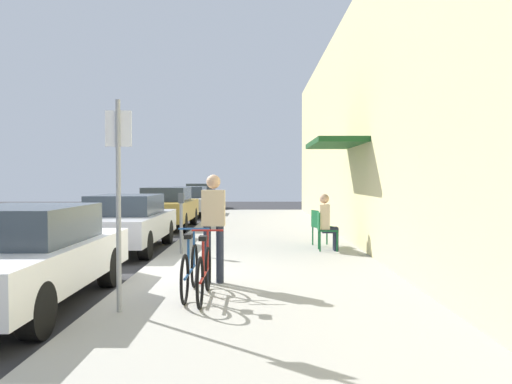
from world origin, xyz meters
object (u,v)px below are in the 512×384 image
Objects in this scene: parked_car_0 at (21,255)px; parked_car_1 at (125,222)px; street_sign at (118,188)px; pedestrian_standing at (213,219)px; parked_car_2 at (166,207)px; bicycle_0 at (204,273)px; parking_meter at (181,218)px; cafe_chair_1 at (319,225)px; parked_car_3 at (188,201)px; parked_car_4 at (200,196)px; seated_patron_0 at (326,220)px; bicycle_1 at (189,270)px; cafe_chair_0 at (323,228)px.

parked_car_0 reaches higher than parked_car_1.
pedestrian_standing is at bearing 59.41° from street_sign.
parked_car_2 reaches higher than bicycle_0.
cafe_chair_1 is (3.19, 1.26, -0.26)m from parking_meter.
parking_meter is 4.36m from bicycle_0.
parked_car_3 is at bearing 112.11° from cafe_chair_1.
parked_car_4 is 3.33× the size of parking_meter.
pedestrian_standing is (2.52, -21.52, 0.36)m from parked_car_4.
seated_patron_0 is at bearing -9.40° from parked_car_1.
bicycle_0 is at bearing -91.90° from pedestrian_standing.
bicycle_1 is at bearing 134.85° from bicycle_0.
parking_meter is 3.31m from pedestrian_standing.
pedestrian_standing reaches higher than parked_car_4.
street_sign reaches higher than cafe_chair_1.
parked_car_4 reaches higher than parked_car_0.
parked_car_1 is 17.10m from parked_car_4.
parked_car_0 is 3.33× the size of parking_meter.
bicycle_1 is (0.71, -4.01, -0.41)m from parking_meter.
street_sign is 2.02× the size of seated_patron_0.
bicycle_0 is (0.93, -4.24, -0.41)m from parking_meter.
parked_car_2 is 5.06× the size of cafe_chair_1.
cafe_chair_1 is at bearing -74.50° from parked_car_4.
pedestrian_standing reaches higher than parked_car_0.
parked_car_1 is at bearing -90.00° from parked_car_4.
parked_car_4 is at bearing 96.68° from pedestrian_standing.
parked_car_2 is 2.59× the size of pedestrian_standing.
cafe_chair_0 is 4.28m from pedestrian_standing.
bicycle_1 is 1.01× the size of pedestrian_standing.
parking_meter is at bearing -39.14° from parked_car_1.
parked_car_0 is 2.28m from bicycle_1.
parked_car_3 is 17.09m from bicycle_1.
bicycle_1 is at bearing -118.96° from cafe_chair_0.
parked_car_1 is 2.57× the size of bicycle_0.
pedestrian_standing is at bearing 22.61° from parked_car_0.
seated_patron_0 reaches higher than cafe_chair_0.
parked_car_3 is 3.33× the size of parking_meter.
street_sign is at bearing -121.68° from seated_patron_0.
parked_car_1 is 11.67m from parked_car_3.
cafe_chair_0 is at bearing -90.23° from cafe_chair_1.
parking_meter reaches higher than cafe_chair_1.
pedestrian_standing is (2.52, -16.09, 0.41)m from parked_car_3.
street_sign reaches higher than bicycle_0.
cafe_chair_0 is at bearing 58.80° from street_sign.
parked_car_3 is 2.57× the size of bicycle_0.
parked_car_1 is 4.87m from seated_patron_0.
parked_car_2 is at bearing 129.69° from cafe_chair_1.
parking_meter reaches higher than parked_car_3.
pedestrian_standing is (2.52, 1.05, 0.41)m from parked_car_0.
street_sign is (1.50, -17.81, 0.93)m from parked_car_3.
cafe_chair_1 is (4.74, -17.10, -0.14)m from parked_car_4.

